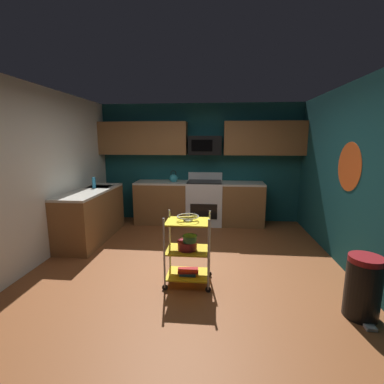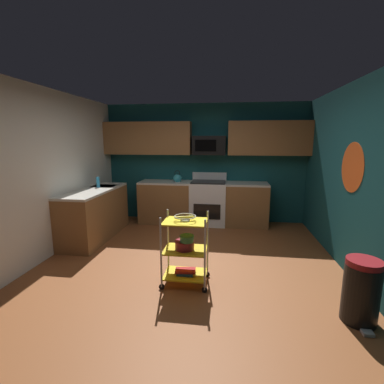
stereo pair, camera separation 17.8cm
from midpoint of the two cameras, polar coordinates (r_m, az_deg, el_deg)
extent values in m
cube|color=brown|center=(4.20, -1.85, -15.12)|extent=(4.40, 4.80, 0.04)
cube|color=#14474C|center=(6.22, 0.86, 5.99)|extent=(4.52, 0.06, 2.60)
cube|color=silver|center=(4.66, -30.37, 2.94)|extent=(0.06, 4.80, 2.60)
cube|color=#14474C|center=(4.17, 30.07, 2.23)|extent=(0.06, 4.80, 2.60)
cylinder|color=#E5591E|center=(4.33, 28.77, 4.61)|extent=(0.00, 0.68, 0.68)
cube|color=brown|center=(6.03, 0.59, -2.44)|extent=(2.77, 0.60, 0.88)
cube|color=beige|center=(5.94, 0.60, 1.88)|extent=(2.77, 0.60, 0.04)
cube|color=brown|center=(5.43, -20.96, -4.64)|extent=(0.60, 1.73, 0.88)
cube|color=beige|center=(5.34, -21.29, 0.13)|extent=(0.60, 1.73, 0.04)
cube|color=#B7BABC|center=(5.71, -19.41, 0.30)|extent=(0.44, 0.36, 0.16)
cube|color=white|center=(6.02, 1.75, -2.28)|extent=(0.76, 0.64, 0.92)
cube|color=black|center=(5.73, 1.54, -4.08)|extent=(0.56, 0.01, 0.32)
cube|color=white|center=(6.21, 1.94, 3.28)|extent=(0.76, 0.06, 0.18)
cube|color=black|center=(5.93, 1.77, 2.15)|extent=(0.72, 0.60, 0.02)
cube|color=brown|center=(6.23, -10.92, 10.87)|extent=(1.92, 0.33, 0.70)
cube|color=brown|center=(6.05, 13.91, 10.76)|extent=(1.68, 0.33, 0.70)
cube|color=black|center=(5.98, 1.88, 9.63)|extent=(0.70, 0.38, 0.40)
cube|color=black|center=(5.79, 1.16, 9.60)|extent=(0.44, 0.01, 0.24)
cylinder|color=silver|center=(3.39, -7.31, -12.56)|extent=(0.02, 0.02, 0.88)
cylinder|color=black|center=(3.59, -7.14, -19.03)|extent=(0.07, 0.02, 0.07)
cylinder|color=silver|center=(3.32, 1.88, -12.99)|extent=(0.02, 0.02, 0.88)
cylinder|color=black|center=(3.52, 1.83, -19.56)|extent=(0.07, 0.02, 0.07)
cylinder|color=silver|center=(3.75, -6.00, -10.24)|extent=(0.02, 0.02, 0.88)
cylinder|color=black|center=(3.93, -5.87, -16.25)|extent=(0.07, 0.02, 0.07)
cylinder|color=silver|center=(3.68, 2.25, -10.56)|extent=(0.02, 0.02, 0.88)
cylinder|color=black|center=(3.87, 2.20, -16.65)|extent=(0.07, 0.02, 0.07)
cube|color=yellow|center=(3.68, -2.27, -16.69)|extent=(0.53, 0.39, 0.02)
cube|color=yellow|center=(3.54, -2.31, -11.93)|extent=(0.53, 0.39, 0.02)
cube|color=yellow|center=(3.41, -2.36, -6.19)|extent=(0.53, 0.39, 0.02)
torus|color=silver|center=(3.39, -2.37, -5.07)|extent=(0.27, 0.27, 0.01)
cylinder|color=silver|center=(3.41, -2.36, -5.88)|extent=(0.12, 0.12, 0.02)
ellipsoid|color=yellow|center=(3.40, -1.53, -5.27)|extent=(0.17, 0.09, 0.04)
ellipsoid|color=yellow|center=(3.39, -3.20, -5.36)|extent=(0.17, 0.09, 0.04)
cylinder|color=maroon|center=(3.51, -2.45, -10.98)|extent=(0.24, 0.24, 0.11)
torus|color=maroon|center=(3.49, -2.46, -10.16)|extent=(0.25, 0.25, 0.01)
cylinder|color=#387F4C|center=(3.44, -1.97, -9.70)|extent=(0.17, 0.17, 0.08)
torus|color=#387F4C|center=(3.42, -1.97, -9.10)|extent=(0.18, 0.18, 0.01)
cube|color=#1E4C8C|center=(3.66, -2.28, -16.35)|extent=(0.20, 0.18, 0.03)
cube|color=#B22626|center=(3.65, -2.28, -15.97)|extent=(0.27, 0.19, 0.02)
sphere|color=teal|center=(6.00, -4.71, 2.82)|extent=(0.18, 0.18, 0.18)
sphere|color=black|center=(5.99, -4.73, 3.64)|extent=(0.03, 0.03, 0.03)
cone|color=teal|center=(5.98, -3.95, 2.98)|extent=(0.09, 0.04, 0.06)
torus|color=black|center=(5.99, -4.73, 3.88)|extent=(0.12, 0.01, 0.12)
cylinder|color=#2D8CBF|center=(5.52, -20.53, 1.78)|extent=(0.06, 0.06, 0.20)
cylinder|color=black|center=(3.43, 30.57, -17.03)|extent=(0.34, 0.34, 0.60)
cylinder|color=maroon|center=(3.29, 31.12, -11.90)|extent=(0.33, 0.33, 0.06)
cube|color=#B2B2B7|center=(3.40, 31.68, -22.87)|extent=(0.10, 0.08, 0.03)
camera|label=1|loc=(0.09, -91.24, -0.23)|focal=25.73mm
camera|label=2|loc=(0.09, 88.76, 0.23)|focal=25.73mm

